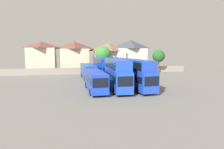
% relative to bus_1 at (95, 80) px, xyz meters
% --- Properties ---
extents(ground, '(140.00, 140.00, 0.00)m').
position_rel_bus_1_xyz_m(ground, '(3.52, 18.15, -1.89)').
color(ground, slate).
extents(depot_boundary_wall, '(56.00, 0.50, 1.80)m').
position_rel_bus_1_xyz_m(depot_boundary_wall, '(3.52, 24.30, -0.99)').
color(depot_boundary_wall, gray).
rests_on(depot_boundary_wall, ground).
extents(bus_1, '(2.70, 10.14, 3.29)m').
position_rel_bus_1_xyz_m(bus_1, '(0.00, 0.00, 0.00)').
color(bus_1, blue).
rests_on(bus_1, ground).
extents(bus_2, '(3.00, 11.42, 5.17)m').
position_rel_bus_1_xyz_m(bus_2, '(3.75, 0.31, 1.02)').
color(bus_2, blue).
rests_on(bus_2, ground).
extents(bus_3, '(3.36, 11.32, 5.09)m').
position_rel_bus_1_xyz_m(bus_3, '(7.05, 0.04, 0.97)').
color(bus_3, blue).
rests_on(bus_3, ground).
extents(bus_4, '(2.84, 11.71, 3.36)m').
position_rel_bus_1_xyz_m(bus_4, '(0.30, 14.40, 0.04)').
color(bus_4, blue).
rests_on(bus_4, ground).
extents(bus_5, '(3.25, 10.44, 4.94)m').
position_rel_bus_1_xyz_m(bus_5, '(3.69, 14.47, 0.90)').
color(bus_5, blue).
rests_on(bus_5, ground).
extents(bus_6, '(2.85, 10.87, 4.85)m').
position_rel_bus_1_xyz_m(bus_6, '(7.59, 14.22, 0.85)').
color(bus_6, blue).
rests_on(bus_6, ground).
extents(house_terrace_left, '(8.20, 8.13, 9.20)m').
position_rel_bus_1_xyz_m(house_terrace_left, '(-11.75, 29.84, 2.79)').
color(house_terrace_left, beige).
rests_on(house_terrace_left, ground).
extents(house_terrace_centre, '(8.82, 7.08, 9.40)m').
position_rel_bus_1_xyz_m(house_terrace_centre, '(-2.24, 30.56, 2.90)').
color(house_terrace_centre, beige).
rests_on(house_terrace_centre, ground).
extents(house_terrace_right, '(9.91, 8.08, 8.99)m').
position_rel_bus_1_xyz_m(house_terrace_right, '(8.75, 31.29, 2.70)').
color(house_terrace_right, silver).
rests_on(house_terrace_right, ground).
extents(house_terrace_far_right, '(10.10, 6.58, 10.07)m').
position_rel_bus_1_xyz_m(house_terrace_far_right, '(16.19, 31.54, 3.25)').
color(house_terrace_far_right, silver).
rests_on(house_terrace_far_right, ground).
extents(tree_left_of_lot, '(4.70, 4.70, 7.84)m').
position_rel_bus_1_xyz_m(tree_left_of_lot, '(6.10, 26.80, 3.56)').
color(tree_left_of_lot, brown).
rests_on(tree_left_of_lot, ground).
extents(tree_behind_wall, '(3.67, 3.67, 6.84)m').
position_rel_bus_1_xyz_m(tree_behind_wall, '(21.90, 22.30, 3.08)').
color(tree_behind_wall, brown).
rests_on(tree_behind_wall, ground).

